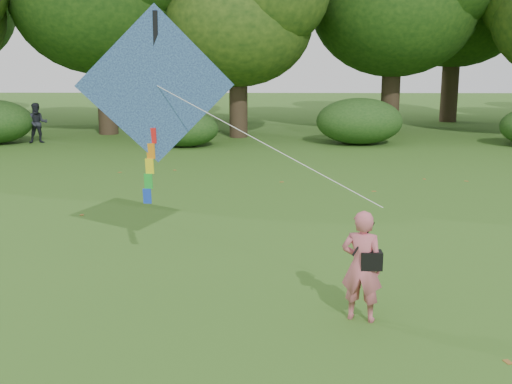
{
  "coord_description": "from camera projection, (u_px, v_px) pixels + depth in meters",
  "views": [
    {
      "loc": [
        -0.8,
        -8.17,
        3.76
      ],
      "look_at": [
        -0.96,
        2.0,
        1.5
      ],
      "focal_mm": 45.0,
      "sensor_mm": 36.0,
      "label": 1
    }
  ],
  "objects": [
    {
      "name": "tree_line",
      "position": [
        319.0,
        10.0,
        29.88
      ],
      "size": [
        54.7,
        15.3,
        9.48
      ],
      "color": "#3A2D1E",
      "rests_on": "ground"
    },
    {
      "name": "flying_kite",
      "position": [
        156.0,
        88.0,
        10.51
      ],
      "size": [
        4.68,
        2.41,
        3.3
      ],
      "color": "#2933B4",
      "rests_on": "ground"
    },
    {
      "name": "bystander_left",
      "position": [
        38.0,
        123.0,
        26.31
      ],
      "size": [
        0.96,
        0.85,
        1.65
      ],
      "primitive_type": "imported",
      "rotation": [
        0.0,
        0.0,
        0.33
      ],
      "color": "#21232C",
      "rests_on": "ground"
    },
    {
      "name": "crossbody_bag",
      "position": [
        371.0,
        259.0,
        8.92
      ],
      "size": [
        0.43,
        0.2,
        0.67
      ],
      "color": "black",
      "rests_on": "ground"
    },
    {
      "name": "fallen_leaves",
      "position": [
        337.0,
        200.0,
        16.44
      ],
      "size": [
        11.45,
        12.96,
        0.01
      ],
      "color": "brown",
      "rests_on": "ground"
    },
    {
      "name": "shrub_band",
      "position": [
        268.0,
        124.0,
        25.79
      ],
      "size": [
        39.15,
        3.22,
        1.88
      ],
      "color": "#264919",
      "rests_on": "ground"
    },
    {
      "name": "ground",
      "position": [
        323.0,
        331.0,
        8.78
      ],
      "size": [
        100.0,
        100.0,
        0.0
      ],
      "primitive_type": "plane",
      "color": "#265114",
      "rests_on": "ground"
    },
    {
      "name": "man_kite_flyer",
      "position": [
        362.0,
        266.0,
        8.98
      ],
      "size": [
        0.68,
        0.55,
        1.6
      ],
      "primitive_type": "imported",
      "rotation": [
        0.0,
        0.0,
        2.81
      ],
      "color": "#C95F6C",
      "rests_on": "ground"
    }
  ]
}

